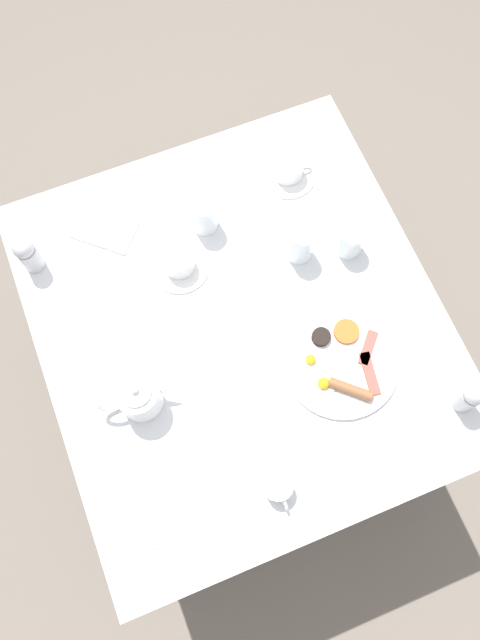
{
  "coord_description": "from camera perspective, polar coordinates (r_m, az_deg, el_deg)",
  "views": [
    {
      "loc": [
        0.45,
        -0.18,
        2.21
      ],
      "look_at": [
        0.0,
        0.0,
        0.77
      ],
      "focal_mm": 35.0,
      "sensor_mm": 36.0,
      "label": 1
    }
  ],
  "objects": [
    {
      "name": "knife_by_plate",
      "position": [
        1.58,
        -13.66,
        0.57
      ],
      "size": [
        0.14,
        0.18,
        0.0
      ],
      "rotation": [
        0.0,
        0.0,
        2.47
      ],
      "color": "silver",
      "rests_on": "table"
    },
    {
      "name": "teapot_near",
      "position": [
        1.45,
        -9.3,
        -6.93
      ],
      "size": [
        0.1,
        0.19,
        0.14
      ],
      "rotation": [
        0.0,
        0.0,
        1.48
      ],
      "color": "white",
      "rests_on": "table"
    },
    {
      "name": "pepper_grinder",
      "position": [
        1.62,
        -18.86,
        5.74
      ],
      "size": [
        0.05,
        0.05,
        0.13
      ],
      "color": "#BCBCC1",
      "rests_on": "table"
    },
    {
      "name": "breakfast_plate",
      "position": [
        1.52,
        9.12,
        -3.8
      ],
      "size": [
        0.28,
        0.28,
        0.04
      ],
      "color": "white",
      "rests_on": "table"
    },
    {
      "name": "teacup_with_saucer_left",
      "position": [
        1.69,
        4.46,
        13.59
      ],
      "size": [
        0.15,
        0.15,
        0.07
      ],
      "color": "white",
      "rests_on": "table"
    },
    {
      "name": "table",
      "position": [
        1.6,
        0.0,
        -1.05
      ],
      "size": [
        1.07,
        0.97,
        0.75
      ],
      "color": "silver",
      "rests_on": "ground_plane"
    },
    {
      "name": "fork_by_plate",
      "position": [
        1.47,
        -7.95,
        -16.63
      ],
      "size": [
        0.17,
        0.06,
        0.0
      ],
      "rotation": [
        0.0,
        0.0,
        1.3
      ],
      "color": "silver",
      "rests_on": "table"
    },
    {
      "name": "ground_plane",
      "position": [
        2.26,
        0.0,
        -6.25
      ],
      "size": [
        8.0,
        8.0,
        0.0
      ],
      "primitive_type": "plane",
      "color": "#70665B"
    },
    {
      "name": "water_glass_short",
      "position": [
        1.59,
        -3.28,
        9.59
      ],
      "size": [
        0.07,
        0.07,
        0.11
      ],
      "color": "white",
      "rests_on": "table"
    },
    {
      "name": "salt_grinder",
      "position": [
        1.51,
        20.32,
        -6.6
      ],
      "size": [
        0.05,
        0.05,
        0.13
      ],
      "color": "#BCBCC1",
      "rests_on": "table"
    },
    {
      "name": "wine_glass_spare",
      "position": [
        1.56,
        5.56,
        7.02
      ],
      "size": [
        0.07,
        0.07,
        0.11
      ],
      "color": "white",
      "rests_on": "table"
    },
    {
      "name": "water_glass_tall",
      "position": [
        1.59,
        10.07,
        7.24
      ],
      "size": [
        0.07,
        0.07,
        0.1
      ],
      "color": "white",
      "rests_on": "table"
    },
    {
      "name": "napkin_folded",
      "position": [
        1.67,
        -12.33,
        8.02
      ],
      "size": [
        0.17,
        0.18,
        0.01
      ],
      "rotation": [
        0.0,
        0.0,
        0.85
      ],
      "color": "white",
      "rests_on": "table"
    },
    {
      "name": "teacup_with_saucer_right",
      "position": [
        1.57,
        -5.62,
        5.29
      ],
      "size": [
        0.15,
        0.15,
        0.07
      ],
      "color": "white",
      "rests_on": "table"
    },
    {
      "name": "creamer_jug",
      "position": [
        1.43,
        3.51,
        -15.04
      ],
      "size": [
        0.09,
        0.07,
        0.05
      ],
      "color": "white",
      "rests_on": "table"
    }
  ]
}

